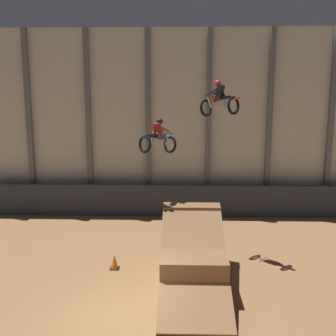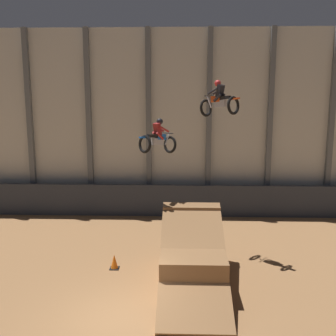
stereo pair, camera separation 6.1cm
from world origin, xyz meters
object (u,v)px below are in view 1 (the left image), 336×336
object	(u,v)px
dirt_ramp	(193,256)
rider_bike_right_air	(219,101)
rider_bike_left_air	(158,139)
traffic_cone_near_ramp	(114,262)

from	to	relation	value
dirt_ramp	rider_bike_right_air	bearing A→B (deg)	65.96
dirt_ramp	rider_bike_left_air	size ratio (longest dim) A/B	3.37
rider_bike_left_air	traffic_cone_near_ramp	distance (m)	5.20
rider_bike_left_air	rider_bike_right_air	size ratio (longest dim) A/B	1.00
dirt_ramp	traffic_cone_near_ramp	world-z (taller)	dirt_ramp
dirt_ramp	rider_bike_left_air	bearing A→B (deg)	120.52
rider_bike_right_air	rider_bike_left_air	bearing A→B (deg)	136.25
dirt_ramp	rider_bike_right_air	world-z (taller)	rider_bike_right_air
rider_bike_left_air	dirt_ramp	bearing A→B (deg)	-15.05
dirt_ramp	traffic_cone_near_ramp	bearing A→B (deg)	167.38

